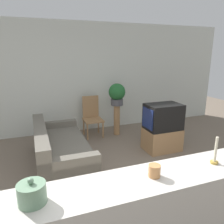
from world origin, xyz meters
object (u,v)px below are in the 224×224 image
object	(u,v)px
wooden_chair	(92,115)
potted_plant	(117,94)
couch	(60,151)
television	(163,117)
decorative_bowl	(32,193)

from	to	relation	value
wooden_chair	potted_plant	distance (m)	0.80
couch	television	world-z (taller)	television
wooden_chair	decorative_bowl	bearing A→B (deg)	-111.02
couch	potted_plant	distance (m)	2.02
couch	television	xyz separation A→B (m)	(2.07, -0.06, 0.45)
couch	wooden_chair	size ratio (longest dim) A/B	1.98
couch	potted_plant	world-z (taller)	potted_plant
television	potted_plant	xyz separation A→B (m)	(-0.54, 1.15, 0.31)
couch	television	distance (m)	2.12
couch	wooden_chair	xyz separation A→B (m)	(0.94, 1.26, 0.24)
wooden_chair	decorative_bowl	size ratio (longest dim) A/B	5.07
wooden_chair	potted_plant	size ratio (longest dim) A/B	1.84
television	potted_plant	distance (m)	1.31
couch	decorative_bowl	xyz separation A→B (m)	(-0.43, -2.31, 0.79)
couch	decorative_bowl	size ratio (longest dim) A/B	10.07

